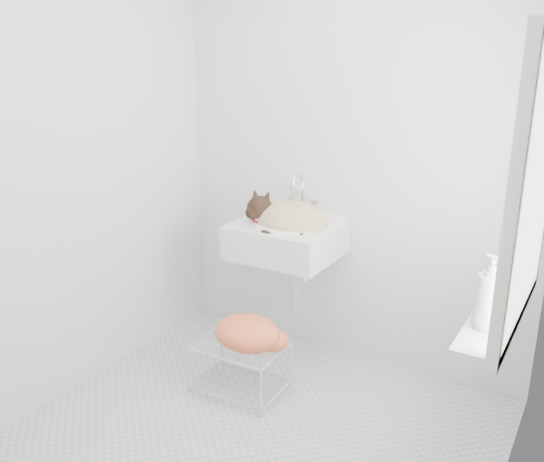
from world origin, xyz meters
The scene contains 15 objects.
floor centered at (0.00, 0.00, 0.00)m, with size 2.20×2.00×0.02m, color silver.
back_wall centered at (0.00, 1.00, 1.25)m, with size 2.20×0.02×2.50m, color silver.
right_wall centered at (1.10, 0.00, 1.25)m, with size 0.02×2.00×2.50m, color silver.
left_wall centered at (-1.10, 0.00, 1.25)m, with size 0.02×2.00×2.50m, color silver.
window_glass centered at (1.09, 0.20, 1.35)m, with size 0.01×0.80×1.00m, color white.
window_frame centered at (1.07, 0.20, 1.35)m, with size 0.04×0.90×1.10m, color white.
windowsill centered at (1.01, 0.20, 0.83)m, with size 0.16×0.88×0.04m, color white.
sink centered at (-0.27, 0.74, 0.85)m, with size 0.59×0.51×0.23m, color white.
faucet centered at (-0.27, 0.92, 0.99)m, with size 0.21×0.15×0.21m, color silver, non-canonical shape.
cat centered at (-0.25, 0.72, 0.89)m, with size 0.47×0.40×0.28m.
wire_rack centered at (-0.29, 0.28, 0.15)m, with size 0.47×0.33×0.28m, color silver.
towel centered at (-0.24, 0.28, 0.31)m, with size 0.38×0.27×0.16m, color #F99700.
bottle_a centered at (1.00, -0.01, 0.85)m, with size 0.09×0.09×0.24m, color silver.
bottle_b centered at (1.00, 0.11, 0.85)m, with size 0.09×0.10×0.21m, color teal.
bottle_c centered at (1.00, 0.36, 0.85)m, with size 0.15×0.15×0.19m, color #A9BEC5.
Camera 1 is at (1.32, -2.01, 1.81)m, focal length 37.80 mm.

